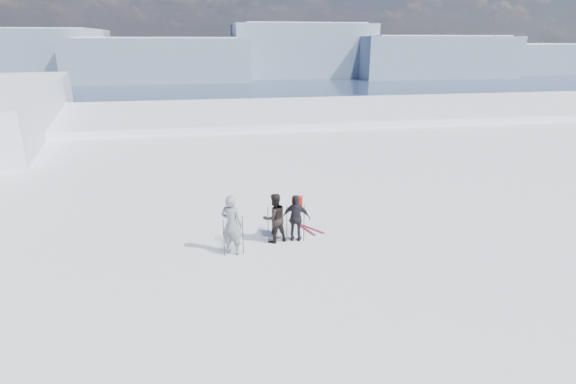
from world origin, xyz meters
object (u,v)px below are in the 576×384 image
Objects in this scene: skier_grey at (232,225)px; skis_loose at (304,227)px; skier_dark at (274,218)px; skier_pack at (296,218)px.

skier_grey is 3.23m from skis_loose.
skis_loose is at bearing -157.52° from skier_dark.
skier_dark is at bearing 14.24° from skier_pack.
skier_grey is at bearing -148.66° from skis_loose.
skier_dark is (1.42, 0.62, -0.13)m from skier_grey.
skier_dark is 0.72m from skier_pack.
skier_dark is at bearing -126.41° from skier_grey.
skier_grey is at bearing 6.71° from skier_dark.
skier_pack is (0.72, -0.05, -0.04)m from skier_dark.
skis_loose is (0.50, 1.04, -0.78)m from skier_pack.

